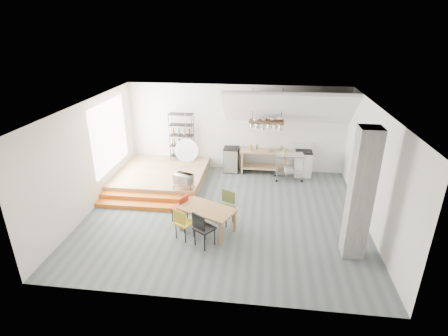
# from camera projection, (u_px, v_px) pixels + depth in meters

# --- Properties ---
(floor) EXTENTS (8.00, 8.00, 0.00)m
(floor) POSITION_uv_depth(u_px,v_px,m) (225.00, 214.00, 10.32)
(floor) COLOR #4F585B
(floor) RESTS_ON ground
(wall_back) EXTENTS (8.00, 0.04, 3.20)m
(wall_back) POSITION_uv_depth(u_px,v_px,m) (236.00, 128.00, 12.90)
(wall_back) COLOR silver
(wall_back) RESTS_ON ground
(wall_left) EXTENTS (0.04, 7.00, 3.20)m
(wall_left) POSITION_uv_depth(u_px,v_px,m) (88.00, 157.00, 10.15)
(wall_left) COLOR silver
(wall_left) RESTS_ON ground
(wall_right) EXTENTS (0.04, 7.00, 3.20)m
(wall_right) POSITION_uv_depth(u_px,v_px,m) (374.00, 171.00, 9.25)
(wall_right) COLOR silver
(wall_right) RESTS_ON ground
(ceiling) EXTENTS (8.00, 7.00, 0.02)m
(ceiling) POSITION_uv_depth(u_px,v_px,m) (225.00, 107.00, 9.08)
(ceiling) COLOR white
(ceiling) RESTS_ON wall_back
(slope_ceiling) EXTENTS (4.40, 1.44, 1.32)m
(slope_ceiling) POSITION_uv_depth(u_px,v_px,m) (288.00, 108.00, 11.78)
(slope_ceiling) COLOR white
(slope_ceiling) RESTS_ON wall_back
(window_pane) EXTENTS (0.02, 2.50, 2.20)m
(window_pane) POSITION_uv_depth(u_px,v_px,m) (110.00, 135.00, 11.44)
(window_pane) COLOR white
(window_pane) RESTS_ON wall_left
(platform) EXTENTS (3.00, 3.00, 0.40)m
(platform) POSITION_uv_depth(u_px,v_px,m) (162.00, 176.00, 12.35)
(platform) COLOR #9B6D4D
(platform) RESTS_ON ground
(step_lower) EXTENTS (3.00, 0.35, 0.13)m
(step_lower) POSITION_uv_depth(u_px,v_px,m) (144.00, 206.00, 10.62)
(step_lower) COLOR #C76017
(step_lower) RESTS_ON ground
(step_upper) EXTENTS (3.00, 0.35, 0.27)m
(step_upper) POSITION_uv_depth(u_px,v_px,m) (147.00, 199.00, 10.92)
(step_upper) COLOR #C76017
(step_upper) RESTS_ON ground
(concrete_column) EXTENTS (0.50, 0.50, 3.20)m
(concrete_column) POSITION_uv_depth(u_px,v_px,m) (360.00, 195.00, 7.96)
(concrete_column) COLOR slate
(concrete_column) RESTS_ON ground
(kitchen_counter) EXTENTS (1.80, 0.60, 0.91)m
(kitchen_counter) POSITION_uv_depth(u_px,v_px,m) (265.00, 158.00, 12.84)
(kitchen_counter) COLOR #9B6D4D
(kitchen_counter) RESTS_ON ground
(stove) EXTENTS (0.60, 0.60, 1.18)m
(stove) POSITION_uv_depth(u_px,v_px,m) (303.00, 163.00, 12.74)
(stove) COLOR white
(stove) RESTS_ON ground
(pot_rack) EXTENTS (1.20, 0.50, 1.43)m
(pot_rack) POSITION_uv_depth(u_px,v_px,m) (267.00, 124.00, 12.10)
(pot_rack) COLOR #442B1B
(pot_rack) RESTS_ON ceiling
(wire_shelving) EXTENTS (0.88, 0.38, 1.80)m
(wire_shelving) POSITION_uv_depth(u_px,v_px,m) (182.00, 136.00, 12.96)
(wire_shelving) COLOR black
(wire_shelving) RESTS_ON platform
(microwave_shelf) EXTENTS (0.60, 0.40, 0.16)m
(microwave_shelf) POSITION_uv_depth(u_px,v_px,m) (183.00, 184.00, 10.95)
(microwave_shelf) COLOR #9B6D4D
(microwave_shelf) RESTS_ON platform
(paper_lantern) EXTENTS (0.60, 0.60, 0.60)m
(paper_lantern) POSITION_uv_depth(u_px,v_px,m) (187.00, 151.00, 8.93)
(paper_lantern) COLOR white
(paper_lantern) RESTS_ON ceiling
(dining_table) EXTENTS (1.65, 1.33, 0.68)m
(dining_table) POSITION_uv_depth(u_px,v_px,m) (207.00, 211.00, 9.25)
(dining_table) COLOR brown
(dining_table) RESTS_ON ground
(chair_mustard) EXTENTS (0.54, 0.54, 0.88)m
(chair_mustard) POSITION_uv_depth(u_px,v_px,m) (182.00, 222.00, 8.93)
(chair_mustard) COLOR #AD961D
(chair_mustard) RESTS_ON ground
(chair_black) EXTENTS (0.61, 0.61, 0.96)m
(chair_black) POSITION_uv_depth(u_px,v_px,m) (202.00, 227.00, 8.60)
(chair_black) COLOR black
(chair_black) RESTS_ON ground
(chair_olive) EXTENTS (0.58, 0.58, 0.94)m
(chair_olive) POSITION_uv_depth(u_px,v_px,m) (226.00, 204.00, 9.70)
(chair_olive) COLOR #4A5629
(chair_olive) RESTS_ON ground
(chair_red) EXTENTS (0.50, 0.50, 0.82)m
(chair_red) POSITION_uv_depth(u_px,v_px,m) (181.00, 206.00, 9.72)
(chair_red) COLOR red
(chair_red) RESTS_ON ground
(rolling_cart) EXTENTS (1.02, 0.64, 0.96)m
(rolling_cart) POSITION_uv_depth(u_px,v_px,m) (289.00, 163.00, 12.33)
(rolling_cart) COLOR silver
(rolling_cart) RESTS_ON ground
(mini_fridge) EXTENTS (0.55, 0.55, 0.93)m
(mini_fridge) POSITION_uv_depth(u_px,v_px,m) (231.00, 160.00, 13.08)
(mini_fridge) COLOR black
(mini_fridge) RESTS_ON ground
(microwave) EXTENTS (0.64, 0.54, 0.30)m
(microwave) POSITION_uv_depth(u_px,v_px,m) (183.00, 179.00, 10.89)
(microwave) COLOR beige
(microwave) RESTS_ON microwave_shelf
(bowl) EXTENTS (0.21, 0.21, 0.05)m
(bowl) POSITION_uv_depth(u_px,v_px,m) (271.00, 150.00, 12.65)
(bowl) COLOR silver
(bowl) RESTS_ON kitchen_counter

